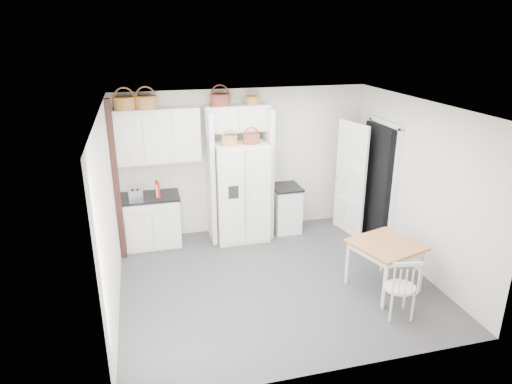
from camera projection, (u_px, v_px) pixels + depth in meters
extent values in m
plane|color=#47474A|center=(275.00, 280.00, 6.86)|extent=(4.50, 4.50, 0.00)
plane|color=white|center=(277.00, 107.00, 5.97)|extent=(4.50, 4.50, 0.00)
plane|color=beige|center=(244.00, 161.00, 8.23)|extent=(4.50, 0.00, 4.50)
plane|color=beige|center=(109.00, 215.00, 5.88)|extent=(0.00, 4.00, 4.00)
plane|color=beige|center=(417.00, 186.00, 6.94)|extent=(0.00, 4.00, 4.00)
cube|color=white|center=(241.00, 191.00, 7.99)|extent=(0.90, 0.73, 1.74)
cube|color=silver|center=(152.00, 221.00, 7.85)|extent=(0.94, 0.59, 0.87)
cube|color=silver|center=(286.00, 209.00, 8.43)|extent=(0.47, 0.56, 0.82)
cube|color=#9E5E35|center=(384.00, 266.00, 6.56)|extent=(1.06, 1.06, 0.71)
cube|color=silver|center=(400.00, 288.00, 5.90)|extent=(0.47, 0.44, 0.83)
cube|color=black|center=(150.00, 197.00, 7.70)|extent=(0.98, 0.63, 0.04)
cube|color=black|center=(286.00, 187.00, 8.28)|extent=(0.51, 0.60, 0.04)
cube|color=silver|center=(135.00, 195.00, 7.51)|extent=(0.24, 0.16, 0.16)
cube|color=#AF190A|center=(158.00, 189.00, 7.60)|extent=(0.07, 0.18, 0.26)
cube|color=silver|center=(157.00, 190.00, 7.61)|extent=(0.04, 0.15, 0.22)
cylinder|color=olive|center=(125.00, 103.00, 7.22)|extent=(0.34, 0.34, 0.20)
cylinder|color=olive|center=(146.00, 102.00, 7.30)|extent=(0.34, 0.34, 0.20)
cylinder|color=#592115|center=(220.00, 100.00, 7.58)|extent=(0.34, 0.34, 0.19)
cylinder|color=olive|center=(252.00, 100.00, 7.72)|extent=(0.24, 0.24, 0.14)
cylinder|color=olive|center=(229.00, 141.00, 7.53)|extent=(0.26, 0.26, 0.14)
cylinder|color=#592115|center=(251.00, 139.00, 7.62)|extent=(0.28, 0.28, 0.15)
cube|color=silver|center=(157.00, 136.00, 7.52)|extent=(1.40, 0.34, 0.90)
cube|color=silver|center=(237.00, 118.00, 7.76)|extent=(1.12, 0.34, 0.45)
cube|color=silver|center=(211.00, 177.00, 7.85)|extent=(0.08, 0.60, 2.30)
cube|color=silver|center=(267.00, 173.00, 8.09)|extent=(0.08, 0.60, 2.30)
cube|color=black|center=(116.00, 182.00, 7.12)|extent=(0.09, 0.09, 2.60)
cube|color=black|center=(378.00, 183.00, 7.93)|extent=(0.18, 0.85, 2.05)
cube|color=white|center=(350.00, 179.00, 8.15)|extent=(0.21, 0.79, 2.05)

